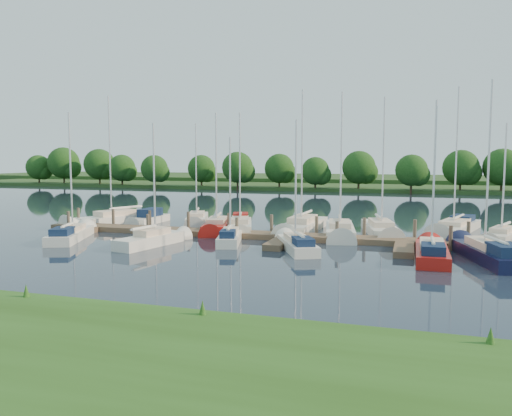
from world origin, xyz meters
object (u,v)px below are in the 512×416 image
(sailboat_n_0, at_px, (114,221))
(motorboat, at_px, (149,219))
(sailboat_n_5, at_px, (302,228))
(sailboat_s_2, at_px, (230,238))
(dock, at_px, (287,238))

(sailboat_n_0, xyz_separation_m, motorboat, (2.77, 1.28, 0.06))
(motorboat, distance_m, sailboat_n_5, 14.30)
(sailboat_n_5, relative_size, sailboat_s_2, 1.52)
(sailboat_n_0, xyz_separation_m, sailboat_s_2, (13.40, -6.41, 0.04))
(sailboat_s_2, bearing_deg, sailboat_n_0, 139.39)
(sailboat_n_0, height_order, motorboat, sailboat_n_0)
(dock, distance_m, sailboat_n_0, 17.54)
(sailboat_n_0, height_order, sailboat_s_2, sailboat_n_0)
(sailboat_n_0, relative_size, motorboat, 2.18)
(motorboat, xyz_separation_m, sailboat_s_2, (10.63, -7.69, -0.03))
(motorboat, relative_size, sailboat_s_2, 0.70)
(motorboat, bearing_deg, sailboat_n_5, 177.98)
(sailboat_n_5, height_order, sailboat_s_2, sailboat_n_5)
(sailboat_n_0, relative_size, sailboat_s_2, 1.53)
(sailboat_n_5, bearing_deg, sailboat_s_2, 65.56)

